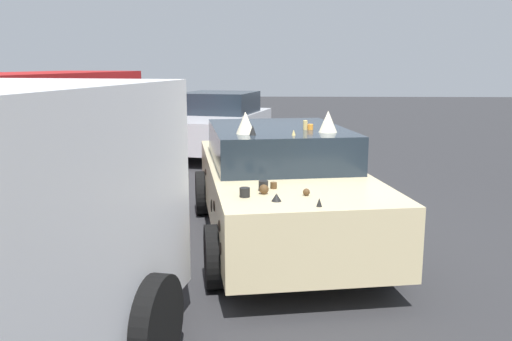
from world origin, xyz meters
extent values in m
plane|color=#2D2D30|center=(0.00, 0.00, 0.00)|extent=(60.00, 60.00, 0.00)
cube|color=beige|center=(0.00, 0.00, 0.63)|extent=(4.64, 2.48, 0.71)
cube|color=#1E2833|center=(0.19, 0.03, 1.20)|extent=(2.41, 1.96, 0.44)
cylinder|color=black|center=(-1.19, -1.12, 0.32)|extent=(0.67, 0.33, 0.64)
cylinder|color=black|center=(-1.50, 0.65, 0.32)|extent=(0.67, 0.33, 0.64)
cylinder|color=black|center=(1.50, -0.65, 0.32)|extent=(0.67, 0.33, 0.64)
cylinder|color=black|center=(1.19, 1.12, 0.32)|extent=(0.67, 0.33, 0.64)
ellipsoid|color=black|center=(-1.89, 0.56, 0.54)|extent=(0.10, 0.04, 0.12)
ellipsoid|color=black|center=(1.49, -0.63, 0.53)|extent=(0.19, 0.05, 0.14)
ellipsoid|color=black|center=(0.73, 1.02, 0.73)|extent=(0.18, 0.05, 0.09)
ellipsoid|color=black|center=(1.93, -0.56, 0.63)|extent=(0.12, 0.04, 0.12)
ellipsoid|color=black|center=(-1.76, 0.59, 0.72)|extent=(0.18, 0.05, 0.10)
ellipsoid|color=black|center=(1.89, -0.56, 0.48)|extent=(0.19, 0.05, 0.14)
ellipsoid|color=black|center=(-0.40, -0.96, 0.54)|extent=(0.11, 0.04, 0.16)
ellipsoid|color=black|center=(-0.55, 0.80, 0.59)|extent=(0.11, 0.04, 0.15)
ellipsoid|color=black|center=(1.08, -0.70, 0.60)|extent=(0.12, 0.04, 0.09)
ellipsoid|color=black|center=(-1.02, 0.72, 0.71)|extent=(0.19, 0.05, 0.11)
cylinder|color=#51381E|center=(-1.33, 0.08, 1.01)|extent=(0.09, 0.09, 0.06)
cylinder|color=black|center=(-1.43, 0.18, 1.03)|extent=(0.12, 0.12, 0.10)
sphere|color=#51381E|center=(-1.57, 0.17, 1.03)|extent=(0.09, 0.09, 0.09)
cone|color=black|center=(-2.02, -0.32, 1.02)|extent=(0.05, 0.05, 0.08)
sphere|color=#51381E|center=(-1.62, -0.23, 1.02)|extent=(0.07, 0.07, 0.07)
cone|color=black|center=(-1.84, 0.06, 1.02)|extent=(0.11, 0.11, 0.07)
cylinder|color=black|center=(-1.69, 0.35, 1.03)|extent=(0.11, 0.11, 0.09)
cone|color=black|center=(-0.61, 0.32, 1.48)|extent=(0.11, 0.11, 0.11)
cone|color=tan|center=(-0.61, -0.14, 1.45)|extent=(0.05, 0.05, 0.06)
cone|color=#A87A38|center=(-0.21, -0.51, 1.45)|extent=(0.09, 0.09, 0.06)
cylinder|color=orange|center=(-0.09, -0.36, 1.46)|extent=(0.09, 0.09, 0.07)
cylinder|color=tan|center=(-0.10, -0.30, 1.48)|extent=(0.07, 0.07, 0.11)
cone|color=beige|center=(-0.32, -0.54, 1.55)|extent=(0.21, 0.21, 0.25)
cone|color=beige|center=(-0.48, 0.40, 1.55)|extent=(0.21, 0.21, 0.25)
cylinder|color=black|center=(-2.99, 0.96, 0.36)|extent=(0.75, 0.36, 0.72)
cube|color=#B21919|center=(4.16, 4.72, 1.17)|extent=(5.40, 2.93, 1.72)
cube|color=#1E2833|center=(5.92, 4.39, 1.51)|extent=(0.45, 1.75, 0.62)
cylinder|color=black|center=(5.86, 5.44, 0.36)|extent=(0.75, 0.37, 0.72)
cylinder|color=black|center=(5.47, 3.43, 0.36)|extent=(0.75, 0.37, 0.72)
cylinder|color=black|center=(2.46, 4.00, 0.36)|extent=(0.75, 0.37, 0.72)
cube|color=silver|center=(6.70, 1.52, 0.62)|extent=(4.63, 2.72, 0.70)
cube|color=#1E2833|center=(7.05, 1.44, 1.23)|extent=(2.08, 2.00, 0.52)
cylinder|color=black|center=(5.18, 0.93, 0.32)|extent=(0.67, 0.36, 0.64)
cylinder|color=black|center=(5.60, 2.71, 0.32)|extent=(0.67, 0.36, 0.64)
cylinder|color=black|center=(7.81, 0.32, 0.32)|extent=(0.67, 0.36, 0.64)
cylinder|color=black|center=(8.22, 2.10, 0.32)|extent=(0.67, 0.36, 0.64)
camera|label=1|loc=(-6.63, 0.08, 2.21)|focal=38.29mm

